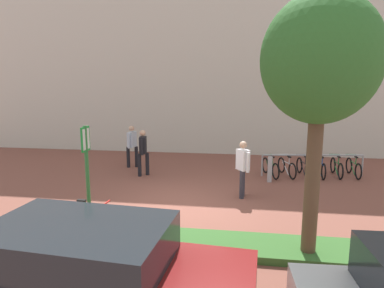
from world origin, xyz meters
name	(u,v)px	position (x,y,z in m)	size (l,w,h in m)	color
ground_plane	(183,204)	(0.00, 0.00, 0.00)	(60.00, 60.00, 0.00)	brown
building_facade	(210,50)	(0.00, 7.75, 5.00)	(28.00, 1.20, 10.00)	beige
planter_strip	(205,244)	(0.91, -2.48, 0.08)	(7.00, 1.10, 0.16)	#336028
tree_sidewalk	(320,62)	(2.94, -2.61, 3.76)	(2.11, 2.11, 4.98)	brown
parking_sign_post	(87,167)	(-1.63, -2.48, 1.65)	(0.08, 0.36, 2.52)	#2D7238
bike_at_sign	(90,222)	(-1.69, -2.35, 0.35)	(1.68, 0.42, 0.86)	black
bike_rack_cluster	(312,167)	(4.23, 3.61, 0.35)	(3.73, 1.94, 0.83)	#99999E
bollard_steel	(270,169)	(2.62, 2.61, 0.45)	(0.16, 0.16, 0.90)	#ADADB2
person_casual_tan	(132,144)	(-2.80, 3.97, 0.98)	(0.45, 0.60, 1.72)	black
person_shirt_blue	(243,166)	(1.67, 0.85, 0.98)	(0.43, 0.52, 1.72)	#2D2D38
person_suited_dark	(143,150)	(-1.98, 2.77, 0.98)	(0.37, 0.60, 1.72)	black
car_maroon_wagon	(91,280)	(-0.39, -5.06, 0.76)	(4.42, 2.28, 1.54)	maroon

